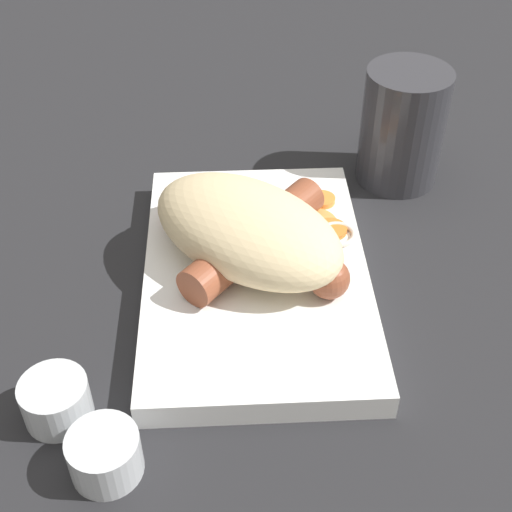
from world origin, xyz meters
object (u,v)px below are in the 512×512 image
at_px(condiment_cup_far, 105,456).
at_px(drink_glass, 403,127).
at_px(condiment_cup_near, 57,402).
at_px(bread_roll, 247,229).
at_px(sausage, 251,238).
at_px(food_tray, 256,277).

distance_m(condiment_cup_far, drink_glass, 0.36).
relative_size(condiment_cup_near, drink_glass, 0.42).
distance_m(bread_roll, drink_glass, 0.18).
xyz_separation_m(sausage, drink_glass, (0.12, -0.13, 0.02)).
bearing_deg(condiment_cup_near, sausage, -45.20).
bearing_deg(bread_roll, sausage, -32.90).
distance_m(sausage, condiment_cup_near, 0.18).
xyz_separation_m(bread_roll, sausage, (0.00, -0.00, -0.01)).
height_order(sausage, condiment_cup_far, sausage).
bearing_deg(sausage, food_tray, -167.52).
bearing_deg(drink_glass, sausage, 131.99).
xyz_separation_m(bread_roll, condiment_cup_near, (-0.12, 0.12, -0.03)).
height_order(bread_roll, condiment_cup_far, bread_roll).
distance_m(food_tray, condiment_cup_near, 0.17).
distance_m(food_tray, drink_glass, 0.19).
distance_m(food_tray, condiment_cup_far, 0.17).
distance_m(bread_roll, condiment_cup_near, 0.17).
relative_size(bread_roll, condiment_cup_near, 4.14).
height_order(condiment_cup_near, drink_glass, drink_glass).
bearing_deg(condiment_cup_far, sausage, -29.00).
bearing_deg(sausage, drink_glass, -48.01).
relative_size(food_tray, drink_glass, 2.40).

